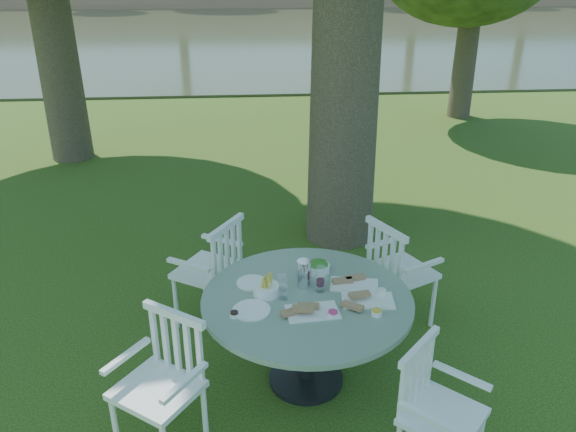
% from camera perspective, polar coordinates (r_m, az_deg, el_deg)
% --- Properties ---
extents(ground, '(140.00, 140.00, 0.00)m').
position_cam_1_polar(ground, '(5.21, 0.19, -9.47)').
color(ground, '#1D370B').
rests_on(ground, ground).
extents(table, '(1.50, 1.50, 0.74)m').
position_cam_1_polar(table, '(4.07, 1.93, -9.74)').
color(table, black).
rests_on(table, ground).
extents(chair_ne, '(0.63, 0.64, 0.97)m').
position_cam_1_polar(chair_ne, '(4.81, 10.71, -5.08)').
color(chair_ne, white).
rests_on(chair_ne, ground).
extents(chair_nw, '(0.65, 0.66, 0.98)m').
position_cam_1_polar(chair_nw, '(4.78, -7.30, -4.97)').
color(chair_nw, white).
rests_on(chair_nw, ground).
extents(chair_sw, '(0.65, 0.64, 0.94)m').
position_cam_1_polar(chair_sw, '(3.72, -12.25, -15.28)').
color(chair_sw, white).
rests_on(chair_sw, ground).
extents(chair_se, '(0.61, 0.61, 0.88)m').
position_cam_1_polar(chair_se, '(3.61, 14.25, -17.78)').
color(chair_se, white).
rests_on(chair_se, ground).
extents(tableware, '(1.15, 0.76, 0.21)m').
position_cam_1_polar(tableware, '(4.04, 1.60, -7.16)').
color(tableware, white).
rests_on(tableware, table).
extents(river, '(100.00, 28.00, 0.12)m').
position_cam_1_polar(river, '(27.47, -4.18, 18.17)').
color(river, '#303620').
rests_on(river, ground).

